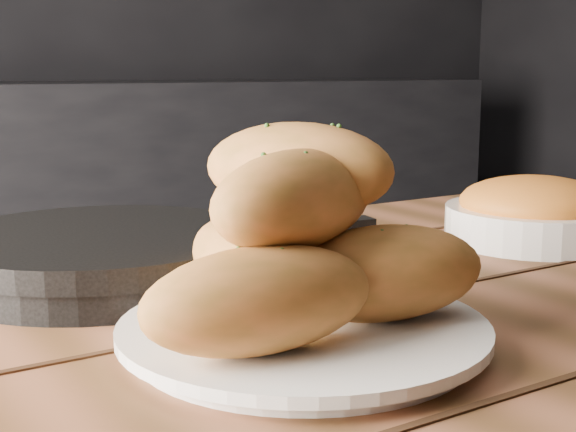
# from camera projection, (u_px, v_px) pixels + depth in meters

# --- Properties ---
(counter) EXTENTS (2.80, 0.60, 0.90)m
(counter) POSITION_uv_depth(u_px,v_px,m) (113.00, 218.00, 2.69)
(counter) COLOR black
(counter) RESTS_ON ground
(plate) EXTENTS (0.26, 0.26, 0.02)m
(plate) POSITION_uv_depth(u_px,v_px,m) (303.00, 334.00, 0.56)
(plate) COLOR white
(plate) RESTS_ON table
(bread_rolls) EXTENTS (0.27, 0.21, 0.14)m
(bread_rolls) POSITION_uv_depth(u_px,v_px,m) (299.00, 240.00, 0.55)
(bread_rolls) COLOR #BF6C35
(bread_rolls) RESTS_ON plate
(skillet) EXTENTS (0.43, 0.29, 0.05)m
(skillet) POSITION_uv_depth(u_px,v_px,m) (104.00, 254.00, 0.74)
(skillet) COLOR black
(skillet) RESTS_ON table
(bowl) EXTENTS (0.20, 0.20, 0.07)m
(bowl) POSITION_uv_depth(u_px,v_px,m) (535.00, 213.00, 0.90)
(bowl) COLOR white
(bowl) RESTS_ON table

